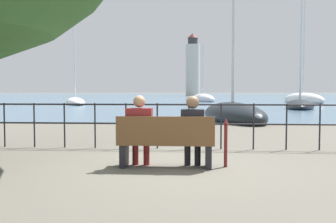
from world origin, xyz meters
The scene contains 13 objects.
ground_plane centered at (0.00, 0.00, 0.00)m, with size 1000.00×1000.00×0.00m, color #605B51.
harbor_water centered at (0.00, 158.75, 0.00)m, with size 600.00×300.00×0.01m.
park_bench centered at (0.00, -0.06, 0.43)m, with size 1.67×0.45×0.90m.
seated_person_left centered at (-0.46, 0.01, 0.69)m, with size 0.45×0.35×1.25m.
seated_person_right centered at (0.46, 0.01, 0.69)m, with size 0.40×0.35×1.25m.
promenade_railing centered at (0.00, 2.12, 0.70)m, with size 15.43×0.04×1.05m.
closed_umbrella centered at (1.04, 0.08, 0.48)m, with size 0.09×0.09×0.86m.
sailboat_0 centered at (12.97, 37.83, 0.40)m, with size 3.86×8.41×12.84m.
sailboat_1 centered at (1.52, 42.78, 0.33)m, with size 4.18×5.82×8.13m.
sailboat_2 centered at (8.75, 23.67, 0.27)m, with size 3.91×7.79×11.01m.
sailboat_4 centered at (2.21, 10.68, 0.29)m, with size 3.41×6.53×9.69m.
sailboat_5 centered at (-11.88, 31.37, 0.27)m, with size 5.06×8.67×10.65m.
harbor_lighthouse centered at (-0.31, 114.82, 9.34)m, with size 4.46×4.46×20.08m.
Camera 1 is at (0.50, -6.45, 1.32)m, focal length 40.00 mm.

